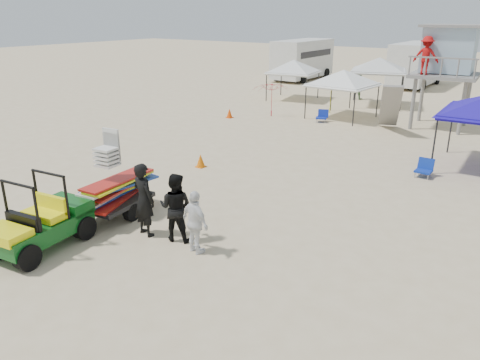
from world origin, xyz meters
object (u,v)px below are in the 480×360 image
Objects in this scene: man_left at (144,200)px; surf_trailer at (114,186)px; lifeguard_tower at (446,54)px; utility_cart at (37,217)px.

surf_trailer is at bearing -2.79° from man_left.
man_left is (1.51, -0.30, 0.06)m from surf_trailer.
lifeguard_tower reaches higher than surf_trailer.
surf_trailer is 17.58m from lifeguard_tower.
man_left is (1.52, 2.03, 0.13)m from utility_cart.
surf_trailer is 1.30× the size of man_left.
utility_cart is at bearing -103.61° from lifeguard_tower.
lifeguard_tower is at bearing -91.89° from man_left.
lifeguard_tower is at bearing 74.60° from surf_trailer.
utility_cart is 19.83m from lifeguard_tower.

